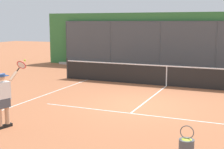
# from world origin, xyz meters

# --- Properties ---
(ground_plane) EXTENTS (60.00, 60.00, 0.00)m
(ground_plane) POSITION_xyz_m (0.00, 0.00, 0.00)
(ground_plane) COLOR #A8603D
(court_line_markings) EXTENTS (8.30, 9.02, 0.01)m
(court_line_markings) POSITION_xyz_m (0.00, 1.43, 0.00)
(court_line_markings) COLOR white
(court_line_markings) RESTS_ON ground
(fence_backdrop) EXTENTS (19.67, 1.37, 3.52)m
(fence_backdrop) POSITION_xyz_m (0.00, -9.56, 1.75)
(fence_backdrop) COLOR #474C51
(fence_backdrop) RESTS_ON ground
(tennis_net) EXTENTS (10.66, 0.09, 1.07)m
(tennis_net) POSITION_xyz_m (0.00, -3.86, 0.49)
(tennis_net) COLOR #2D2D2D
(tennis_net) RESTS_ON ground
(tennis_player) EXTENTS (0.35, 1.35, 1.84)m
(tennis_player) POSITION_xyz_m (2.79, 3.82, 0.89)
(tennis_player) COLOR black
(tennis_player) RESTS_ON ground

